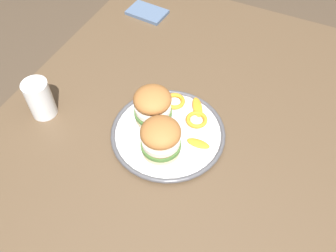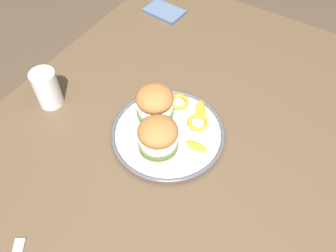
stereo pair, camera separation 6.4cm
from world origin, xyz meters
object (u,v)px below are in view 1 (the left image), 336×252
at_px(dining_table, 174,168).
at_px(sandwich_half_right, 153,105).
at_px(dinner_plate, 168,133).
at_px(sandwich_half_left, 161,138).
at_px(drinking_glass, 41,101).

relative_size(dining_table, sandwich_half_right, 10.79).
height_order(dining_table, dinner_plate, dinner_plate).
xyz_separation_m(dining_table, dinner_plate, (0.04, 0.04, 0.09)).
distance_m(dining_table, dinner_plate, 0.11).
xyz_separation_m(dining_table, sandwich_half_left, (-0.02, 0.03, 0.15)).
relative_size(dinner_plate, sandwich_half_left, 2.18).
xyz_separation_m(sandwich_half_right, drinking_glass, (-0.10, 0.29, -0.02)).
relative_size(dining_table, drinking_glass, 12.74).
height_order(dining_table, sandwich_half_right, sandwich_half_right).
bearing_deg(dining_table, drinking_glass, 95.05).
bearing_deg(dinner_plate, sandwich_half_right, 66.17).
relative_size(dinner_plate, drinking_glass, 2.71).
distance_m(dining_table, drinking_glass, 0.41).
distance_m(dinner_plate, sandwich_half_right, 0.09).
height_order(dinner_plate, drinking_glass, drinking_glass).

